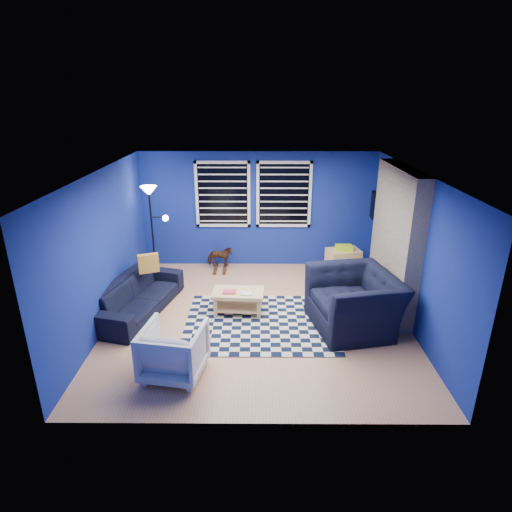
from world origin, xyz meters
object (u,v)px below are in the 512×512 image
at_px(armchair_bent, 174,351).
at_px(cabinet, 343,262).
at_px(tv, 378,210).
at_px(coffee_table, 238,297).
at_px(rocking_horse, 220,257).
at_px(floor_lamp, 151,204).
at_px(armchair_big, 354,301).
at_px(sofa, 138,296).

xyz_separation_m(armchair_bent, cabinet, (2.93, 3.49, -0.09)).
relative_size(tv, cabinet, 1.34).
xyz_separation_m(coffee_table, cabinet, (2.14, 1.75, -0.02)).
xyz_separation_m(rocking_horse, floor_lamp, (-1.31, -0.35, 1.27)).
bearing_deg(rocking_horse, cabinet, -97.61).
distance_m(armchair_big, cabinet, 2.21).
bearing_deg(armchair_bent, rocking_horse, -85.20).
height_order(tv, cabinet, tv).
bearing_deg(tv, coffee_table, -146.94).
bearing_deg(armchair_big, floor_lamp, -131.05).
distance_m(rocking_horse, coffee_table, 2.03).
xyz_separation_m(armchair_big, rocking_horse, (-2.39, 2.41, -0.16)).
relative_size(armchair_big, floor_lamp, 0.75).
bearing_deg(tv, cabinet, -174.11).
bearing_deg(tv, floor_lamp, -177.52).
xyz_separation_m(sofa, rocking_horse, (1.28, 1.92, -0.01)).
height_order(armchair_bent, cabinet, armchair_bent).
height_order(armchair_big, floor_lamp, floor_lamp).
bearing_deg(rocking_horse, armchair_big, -138.04).
relative_size(armchair_big, coffee_table, 1.57).
height_order(armchair_big, armchair_bent, armchair_big).
bearing_deg(coffee_table, cabinet, 39.19).
xyz_separation_m(sofa, armchair_big, (3.67, -0.49, 0.16)).
distance_m(sofa, cabinet, 4.26).
xyz_separation_m(rocking_horse, coffee_table, (0.48, -1.97, 0.00)).
xyz_separation_m(armchair_big, cabinet, (0.24, 2.19, -0.18)).
distance_m(armchair_big, rocking_horse, 3.40).
bearing_deg(armchair_bent, floor_lamp, -63.89).
xyz_separation_m(armchair_big, floor_lamp, (-3.69, 2.06, 1.10)).
bearing_deg(armchair_big, coffee_table, -115.02).
xyz_separation_m(tv, armchair_bent, (-3.58, -3.55, -1.03)).
bearing_deg(rocking_horse, tv, -95.50).
bearing_deg(coffee_table, armchair_big, -13.09).
relative_size(tv, armchair_big, 0.70).
bearing_deg(cabinet, rocking_horse, 162.05).
relative_size(sofa, rocking_horse, 3.87).
relative_size(armchair_big, armchair_bent, 1.75).
distance_m(tv, floor_lamp, 4.58).
xyz_separation_m(coffee_table, floor_lamp, (-1.79, 1.61, 1.26)).
relative_size(tv, sofa, 0.47).
xyz_separation_m(tv, armchair_big, (-0.88, -2.26, -0.94)).
height_order(tv, sofa, tv).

